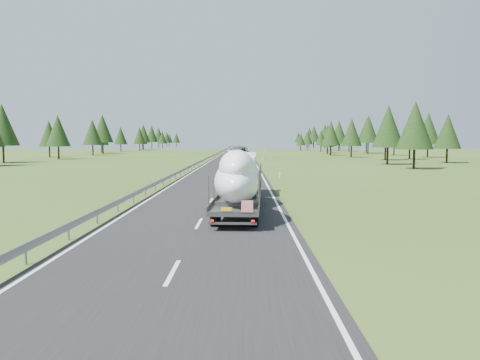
{
  "coord_description": "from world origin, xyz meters",
  "views": [
    {
      "loc": [
        2.33,
        -23.99,
        4.34
      ],
      "look_at": [
        2.1,
        5.25,
        1.85
      ],
      "focal_mm": 35.0,
      "sensor_mm": 36.0,
      "label": 1
    }
  ],
  "objects_px": {
    "boat_truck": "(240,177)",
    "distant_car_dark": "(243,149)",
    "distant_van": "(231,151)",
    "distant_car_blue": "(239,147)",
    "highway_sign": "(266,152)"
  },
  "relations": [
    {
      "from": "distant_van",
      "to": "distant_car_blue",
      "type": "bearing_deg",
      "value": 84.16
    },
    {
      "from": "highway_sign",
      "to": "distant_car_blue",
      "type": "distance_m",
      "value": 146.38
    },
    {
      "from": "distant_van",
      "to": "boat_truck",
      "type": "bearing_deg",
      "value": -93.03
    },
    {
      "from": "highway_sign",
      "to": "distant_car_dark",
      "type": "height_order",
      "value": "highway_sign"
    },
    {
      "from": "boat_truck",
      "to": "distant_van",
      "type": "distance_m",
      "value": 129.38
    },
    {
      "from": "distant_van",
      "to": "distant_car_dark",
      "type": "distance_m",
      "value": 25.31
    },
    {
      "from": "boat_truck",
      "to": "distant_car_dark",
      "type": "distance_m",
      "value": 154.3
    },
    {
      "from": "highway_sign",
      "to": "distant_van",
      "type": "relative_size",
      "value": 0.5
    },
    {
      "from": "distant_car_blue",
      "to": "highway_sign",
      "type": "bearing_deg",
      "value": -90.48
    },
    {
      "from": "boat_truck",
      "to": "distant_car_dark",
      "type": "relative_size",
      "value": 3.85
    },
    {
      "from": "distant_van",
      "to": "distant_car_dark",
      "type": "xyz_separation_m",
      "value": [
        4.04,
        24.98,
        0.07
      ]
    },
    {
      "from": "highway_sign",
      "to": "distant_car_blue",
      "type": "bearing_deg",
      "value": 92.94
    },
    {
      "from": "distant_car_dark",
      "to": "distant_van",
      "type": "bearing_deg",
      "value": -98.27
    },
    {
      "from": "distant_van",
      "to": "distant_car_blue",
      "type": "relative_size",
      "value": 1.16
    },
    {
      "from": "distant_car_dark",
      "to": "distant_car_blue",
      "type": "xyz_separation_m",
      "value": [
        -2.41,
        65.98,
        -0.05
      ]
    }
  ]
}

